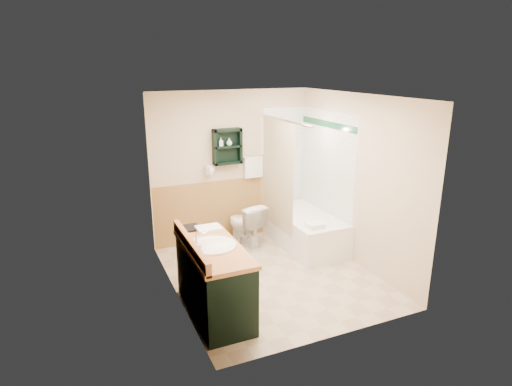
% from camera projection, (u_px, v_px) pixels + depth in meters
% --- Properties ---
extents(floor, '(3.00, 3.00, 0.00)m').
position_uv_depth(floor, '(272.00, 275.00, 5.84)').
color(floor, '#C4B08F').
rests_on(floor, ground).
extents(back_wall, '(2.60, 0.04, 2.40)m').
position_uv_depth(back_wall, '(231.00, 166.00, 6.83)').
color(back_wall, beige).
rests_on(back_wall, ground).
extents(left_wall, '(0.04, 3.00, 2.40)m').
position_uv_depth(left_wall, '(171.00, 204.00, 4.99)').
color(left_wall, beige).
rests_on(left_wall, ground).
extents(right_wall, '(0.04, 3.00, 2.40)m').
position_uv_depth(right_wall, '(357.00, 181.00, 6.00)').
color(right_wall, beige).
rests_on(right_wall, ground).
extents(ceiling, '(2.60, 3.00, 0.04)m').
position_uv_depth(ceiling, '(274.00, 94.00, 5.14)').
color(ceiling, white).
rests_on(ceiling, back_wall).
extents(wainscot_left, '(2.98, 2.98, 1.00)m').
position_uv_depth(wainscot_left, '(177.00, 258.00, 5.20)').
color(wainscot_left, tan).
rests_on(wainscot_left, left_wall).
extents(wainscot_back, '(2.58, 2.58, 1.00)m').
position_uv_depth(wainscot_back, '(233.00, 209.00, 7.00)').
color(wainscot_back, tan).
rests_on(wainscot_back, back_wall).
extents(mirror_frame, '(1.30, 1.30, 1.00)m').
position_uv_depth(mirror_frame, '(186.00, 191.00, 4.44)').
color(mirror_frame, brown).
rests_on(mirror_frame, left_wall).
extents(mirror_glass, '(1.20, 1.20, 0.90)m').
position_uv_depth(mirror_glass, '(186.00, 191.00, 4.44)').
color(mirror_glass, white).
rests_on(mirror_glass, left_wall).
extents(tile_right, '(1.50, 1.50, 2.10)m').
position_uv_depth(tile_right, '(325.00, 179.00, 6.69)').
color(tile_right, white).
rests_on(tile_right, right_wall).
extents(tile_back, '(0.95, 0.95, 2.10)m').
position_uv_depth(tile_back, '(289.00, 170.00, 7.22)').
color(tile_back, white).
rests_on(tile_back, back_wall).
extents(tile_accent, '(1.50, 1.50, 0.10)m').
position_uv_depth(tile_accent, '(327.00, 124.00, 6.44)').
color(tile_accent, '#14482A').
rests_on(tile_accent, right_wall).
extents(wall_shelf, '(0.45, 0.15, 0.55)m').
position_uv_depth(wall_shelf, '(227.00, 146.00, 6.59)').
color(wall_shelf, black).
rests_on(wall_shelf, back_wall).
extents(hair_dryer, '(0.10, 0.24, 0.18)m').
position_uv_depth(hair_dryer, '(209.00, 170.00, 6.59)').
color(hair_dryer, white).
rests_on(hair_dryer, back_wall).
extents(towel_bar, '(0.40, 0.06, 0.40)m').
position_uv_depth(towel_bar, '(253.00, 156.00, 6.86)').
color(towel_bar, silver).
rests_on(towel_bar, back_wall).
extents(curtain_rod, '(0.03, 1.60, 0.03)m').
position_uv_depth(curtain_rod, '(284.00, 120.00, 6.12)').
color(curtain_rod, silver).
rests_on(curtain_rod, back_wall).
extents(shower_curtain, '(1.05, 1.05, 1.70)m').
position_uv_depth(shower_curtain, '(277.00, 175.00, 6.52)').
color(shower_curtain, beige).
rests_on(shower_curtain, curtain_rod).
extents(vanity, '(0.59, 1.32, 0.84)m').
position_uv_depth(vanity, '(214.00, 280.00, 4.85)').
color(vanity, black).
rests_on(vanity, ground).
extents(bathtub, '(0.78, 1.50, 0.52)m').
position_uv_depth(bathtub, '(305.00, 230.00, 6.74)').
color(bathtub, white).
rests_on(bathtub, ground).
extents(toilet, '(0.55, 0.78, 0.69)m').
position_uv_depth(toilet, '(245.00, 225.00, 6.72)').
color(toilet, white).
rests_on(toilet, ground).
extents(counter_towel, '(0.29, 0.23, 0.04)m').
position_uv_depth(counter_towel, '(209.00, 228.00, 5.18)').
color(counter_towel, silver).
rests_on(counter_towel, vanity).
extents(vanity_book, '(0.18, 0.02, 0.24)m').
position_uv_depth(vanity_book, '(184.00, 220.00, 5.16)').
color(vanity_book, black).
rests_on(vanity_book, vanity).
extents(tub_towel, '(0.24, 0.20, 0.07)m').
position_uv_depth(tub_towel, '(315.00, 225.00, 6.12)').
color(tub_towel, silver).
rests_on(tub_towel, bathtub).
extents(soap_bottle_a, '(0.08, 0.14, 0.06)m').
position_uv_depth(soap_bottle_a, '(221.00, 144.00, 6.53)').
color(soap_bottle_a, white).
rests_on(soap_bottle_a, wall_shelf).
extents(soap_bottle_b, '(0.09, 0.12, 0.09)m').
position_uv_depth(soap_bottle_b, '(229.00, 143.00, 6.58)').
color(soap_bottle_b, white).
rests_on(soap_bottle_b, wall_shelf).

